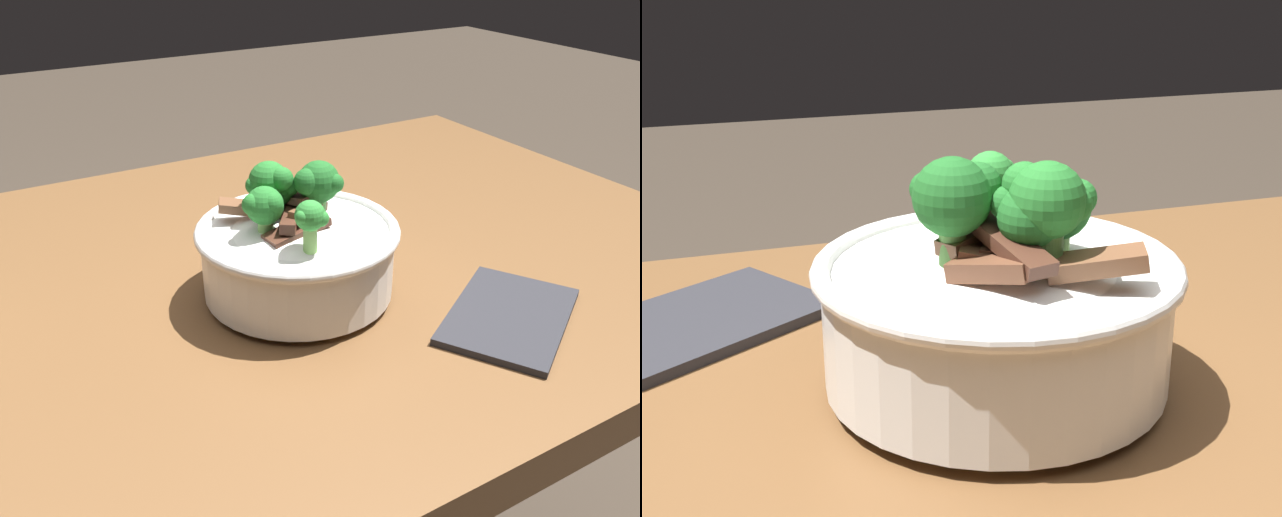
# 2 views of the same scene
# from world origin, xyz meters

# --- Properties ---
(rice_bowl) EXTENTS (0.22, 0.22, 0.15)m
(rice_bowl) POSITION_xyz_m (-0.15, 0.09, 0.81)
(rice_bowl) COLOR white
(rice_bowl) RESTS_ON dining_table
(folded_napkin) EXTENTS (0.20, 0.18, 0.01)m
(folded_napkin) POSITION_xyz_m (-0.31, 0.24, 0.75)
(folded_napkin) COLOR #28282D
(folded_napkin) RESTS_ON dining_table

